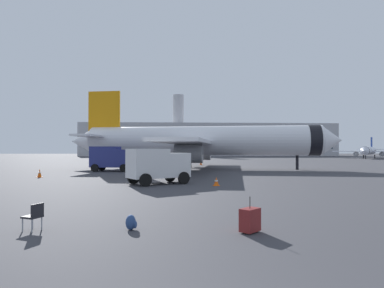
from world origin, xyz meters
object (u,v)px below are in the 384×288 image
at_px(cargo_van, 158,164).
at_px(traveller_backpack, 131,223).
at_px(safety_cone_outer, 216,181).
at_px(airplane_at_gate, 201,141).
at_px(safety_cone_near, 201,163).
at_px(gate_chair, 34,215).
at_px(safety_cone_mid, 143,174).
at_px(airplane_taxiing, 369,151).
at_px(service_truck, 112,158).
at_px(rolling_suitcase, 250,220).
at_px(safety_cone_far, 40,173).

relative_size(cargo_van, traveller_backpack, 10.03).
bearing_deg(traveller_backpack, safety_cone_outer, 70.87).
xyz_separation_m(airplane_at_gate, safety_cone_near, (1.00, 11.28, -3.32)).
height_order(cargo_van, safety_cone_outer, cargo_van).
bearing_deg(gate_chair, cargo_van, 76.92).
height_order(safety_cone_mid, traveller_backpack, safety_cone_mid).
height_order(airplane_at_gate, safety_cone_mid, airplane_at_gate).
bearing_deg(airplane_taxiing, service_truck, -140.45).
xyz_separation_m(service_truck, rolling_suitcase, (9.45, -29.25, -1.22)).
bearing_deg(safety_cone_far, service_truck, 57.83).
xyz_separation_m(safety_cone_far, traveller_backpack, (10.86, -20.62, -0.15)).
relative_size(airplane_at_gate, safety_cone_far, 46.08).
xyz_separation_m(safety_cone_near, safety_cone_far, (-16.85, -23.46, 0.04)).
xyz_separation_m(service_truck, gate_chair, (2.75, -28.67, -1.11)).
xyz_separation_m(traveller_backpack, gate_chair, (-3.02, 0.04, 0.27)).
bearing_deg(safety_cone_mid, cargo_van, -75.15).
bearing_deg(safety_cone_near, traveller_backpack, -97.74).
relative_size(safety_cone_near, safety_cone_outer, 1.14).
bearing_deg(cargo_van, airplane_taxiing, 49.60).
distance_m(safety_cone_outer, gate_chair, 14.61).
relative_size(airplane_taxiing, safety_cone_mid, 28.19).
bearing_deg(rolling_suitcase, gate_chair, 175.05).
bearing_deg(safety_cone_far, airplane_at_gate, 37.55).
bearing_deg(airplane_at_gate, cargo_van, -104.21).
height_order(safety_cone_far, gate_chair, gate_chair).
xyz_separation_m(airplane_taxiing, safety_cone_near, (-50.58, -36.10, -1.84)).
xyz_separation_m(airplane_at_gate, gate_chair, (-8.00, -32.76, -3.16)).
relative_size(service_truck, rolling_suitcase, 4.61).
height_order(service_truck, gate_chair, service_truck).
bearing_deg(safety_cone_outer, rolling_suitcase, -93.03).
distance_m(airplane_at_gate, safety_cone_mid, 14.66).
relative_size(airplane_taxiing, gate_chair, 21.35).
bearing_deg(cargo_van, safety_cone_near, 79.15).
bearing_deg(safety_cone_outer, safety_cone_far, 152.35).
bearing_deg(service_truck, safety_cone_outer, -57.74).
bearing_deg(cargo_van, safety_cone_mid, 104.85).
bearing_deg(cargo_van, safety_cone_outer, -18.02).
xyz_separation_m(airplane_taxiing, safety_cone_outer, (-52.18, -67.55, -1.88)).
bearing_deg(safety_cone_outer, airplane_at_gate, 88.29).
relative_size(airplane_at_gate, traveller_backpack, 74.18).
xyz_separation_m(safety_cone_far, rolling_suitcase, (14.55, -21.16, 0.01)).
bearing_deg(service_truck, cargo_van, -67.87).
relative_size(airplane_taxiing, safety_cone_near, 26.58).
distance_m(rolling_suitcase, traveller_backpack, 3.73).
bearing_deg(rolling_suitcase, airplane_at_gate, 87.77).
distance_m(airplane_taxiing, traveller_backpack, 98.15).
distance_m(airplane_taxiing, rolling_suitcase, 96.52).
height_order(airplane_taxiing, safety_cone_near, airplane_taxiing).
bearing_deg(traveller_backpack, service_truck, 101.36).
bearing_deg(airplane_taxiing, safety_cone_far, -138.54).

